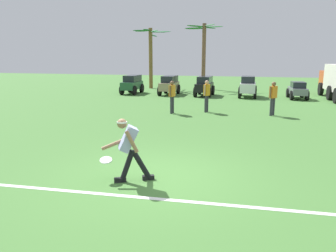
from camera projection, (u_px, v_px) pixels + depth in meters
name	position (u px, v px, depth m)	size (l,w,h in m)	color
ground_plane	(158.00, 177.00, 7.42)	(80.00, 80.00, 0.00)	#457836
field_line_paint	(140.00, 197.00, 6.34)	(18.49, 0.12, 0.01)	white
frisbee_thrower	(129.00, 146.00, 7.00)	(1.11, 0.56, 1.40)	black
frisbee_in_flight	(106.00, 160.00, 7.15)	(0.33, 0.33, 0.10)	white
teammate_near_sideline	(273.00, 95.00, 14.99)	(0.37, 0.43, 1.56)	#33333D
teammate_midfield	(172.00, 94.00, 15.58)	(0.26, 0.50, 1.56)	#33333D
teammate_deep	(207.00, 93.00, 15.95)	(0.30, 0.49, 1.56)	#33333D
parked_car_slot_a	(132.00, 84.00, 24.20)	(1.20, 2.42, 1.34)	#235133
parked_car_slot_b	(169.00, 84.00, 23.53)	(1.16, 2.41, 1.34)	#998466
parked_car_slot_c	(205.00, 85.00, 22.81)	(1.16, 2.41, 1.34)	black
parked_car_slot_d	(248.00, 86.00, 22.04)	(1.19, 2.36, 1.40)	silver
parked_car_slot_e	(298.00, 90.00, 21.14)	(1.23, 2.26, 1.10)	slate
palm_tree_far_left	(151.00, 51.00, 27.80)	(3.41, 3.46, 5.04)	brown
palm_tree_left_of_centre	(204.00, 49.00, 27.30)	(3.21, 3.17, 5.37)	brown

